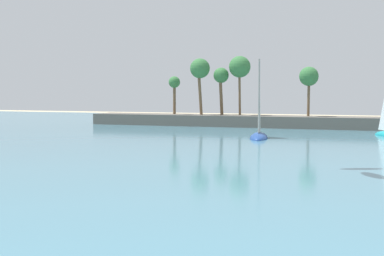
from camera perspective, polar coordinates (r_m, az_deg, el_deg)
name	(u,v)px	position (r m, az deg, el deg)	size (l,w,h in m)	color
sea	(345,138)	(67.39, 15.49, -1.04)	(220.00, 113.01, 0.06)	teal
palm_headland	(349,112)	(83.71, 15.84, 1.63)	(83.49, 6.00, 13.43)	#605B54
sailboat_mid_bay	(259,131)	(65.22, 6.90, -0.27)	(3.23, 7.08, 9.89)	#234793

